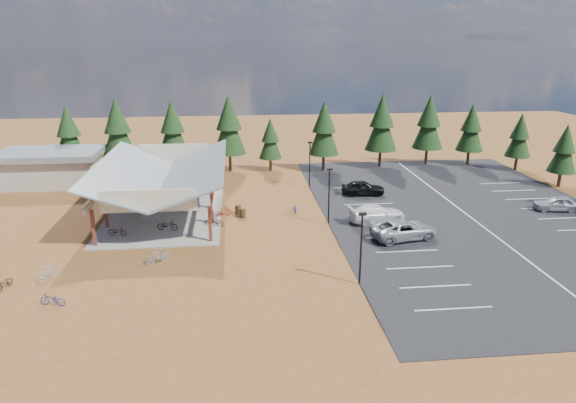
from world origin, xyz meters
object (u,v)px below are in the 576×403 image
at_px(bike_9, 47,272).
at_px(bike_13, 158,256).
at_px(lamp_post_1, 329,192).
at_px(bike_8, 5,283).
at_px(car_4, 363,188).
at_px(car_3, 377,214).
at_px(bike_2, 144,198).
at_px(bike_15, 223,211).
at_px(lamp_post_0, 361,243).
at_px(bike_6, 192,204).
at_px(bike_1, 151,217).
at_px(bike_10, 53,299).
at_px(bike_5, 181,208).
at_px(car_8, 556,203).
at_px(lamp_post_2, 310,161).
at_px(outbuilding, 51,167).
at_px(car_2, 404,230).
at_px(bike_14, 295,208).
at_px(bike_0, 117,231).
at_px(bike_3, 151,188).
at_px(bike_pavilion, 164,173).
at_px(bike_4, 167,225).
at_px(trash_bin_0, 243,213).
at_px(bike_7, 185,187).
at_px(bike_16, 214,221).
at_px(trash_bin_1, 238,210).

xyz_separation_m(bike_9, bike_13, (7.27, 1.94, 0.02)).
relative_size(lamp_post_1, bike_13, 2.81).
xyz_separation_m(bike_8, car_4, (28.93, 18.54, 0.40)).
bearing_deg(car_3, bike_2, 60.40).
bearing_deg(car_4, bike_15, 114.69).
height_order(lamp_post_0, car_4, lamp_post_0).
bearing_deg(bike_13, bike_6, 143.90).
height_order(bike_1, car_3, car_3).
xyz_separation_m(lamp_post_1, bike_9, (-21.43, -9.10, -2.45)).
relative_size(lamp_post_1, bike_10, 3.08).
distance_m(bike_1, bike_9, 12.05).
height_order(lamp_post_0, bike_8, lamp_post_0).
distance_m(bike_2, car_4, 22.70).
bearing_deg(bike_5, car_8, -90.77).
height_order(lamp_post_2, car_8, lamp_post_2).
xyz_separation_m(lamp_post_2, bike_8, (-23.74, -22.34, -2.56)).
xyz_separation_m(bike_1, bike_5, (2.41, 2.45, -0.07)).
bearing_deg(outbuilding, car_2, -30.47).
height_order(bike_1, car_4, car_4).
xyz_separation_m(lamp_post_0, car_2, (5.59, 7.65, -2.16)).
height_order(bike_14, car_8, car_8).
distance_m(bike_0, bike_14, 16.37).
distance_m(outbuilding, bike_3, 12.55).
height_order(bike_pavilion, bike_3, bike_pavilion).
bearing_deg(bike_4, bike_10, 166.97).
xyz_separation_m(trash_bin_0, car_3, (12.12, -2.43, 0.35)).
bearing_deg(bike_7, bike_1, 173.00).
bearing_deg(bike_9, outbuilding, -49.92).
bearing_deg(bike_16, bike_15, -176.97).
height_order(trash_bin_1, bike_3, bike_3).
bearing_deg(lamp_post_0, trash_bin_1, 117.68).
xyz_separation_m(bike_pavilion, car_3, (19.45, -5.08, -3.02)).
bearing_deg(bike_6, bike_13, 164.45).
distance_m(bike_2, bike_10, 20.96).
distance_m(bike_4, car_3, 18.69).
distance_m(trash_bin_1, car_2, 15.70).
relative_size(lamp_post_2, bike_5, 3.30).
xyz_separation_m(bike_8, car_2, (29.32, 5.99, 0.40)).
distance_m(lamp_post_0, bike_7, 27.12).
height_order(lamp_post_1, bike_1, lamp_post_1).
height_order(trash_bin_0, bike_14, trash_bin_0).
bearing_deg(bike_10, bike_9, -142.97).
bearing_deg(car_8, bike_pavilion, -85.81).
bearing_deg(bike_pavilion, bike_3, 110.45).
bearing_deg(outbuilding, bike_10, -72.41).
distance_m(trash_bin_1, car_3, 13.00).
height_order(bike_7, bike_9, bike_9).
xyz_separation_m(lamp_post_2, bike_3, (-17.40, -0.56, -2.41)).
distance_m(bike_pavilion, lamp_post_1, 15.83).
bearing_deg(bike_15, bike_16, 134.87).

